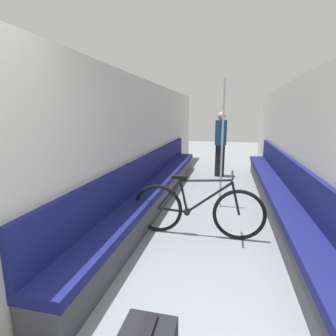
{
  "coord_description": "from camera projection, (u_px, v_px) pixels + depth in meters",
  "views": [
    {
      "loc": [
        0.19,
        -0.78,
        1.65
      ],
      "look_at": [
        -0.97,
        4.28,
        0.56
      ],
      "focal_mm": 28.0,
      "sensor_mm": 36.0,
      "label": 1
    }
  ],
  "objects": [
    {
      "name": "wall_right",
      "position": [
        300.0,
        148.0,
        4.15
      ],
      "size": [
        0.1,
        10.62,
        2.23
      ],
      "primitive_type": "cube",
      "color": "beige",
      "rests_on": "ground"
    },
    {
      "name": "passenger_standing",
      "position": [
        221.0,
        143.0,
        6.87
      ],
      "size": [
        0.3,
        0.3,
        1.69
      ],
      "rotation": [
        0.0,
        0.0,
        -0.84
      ],
      "color": "black",
      "rests_on": "ground"
    },
    {
      "name": "bench_seat_row_right",
      "position": [
        279.0,
        194.0,
        4.42
      ],
      "size": [
        0.42,
        6.52,
        0.92
      ],
      "color": "#3D3D42",
      "rests_on": "ground"
    },
    {
      "name": "bench_seat_row_left",
      "position": [
        157.0,
        187.0,
        4.89
      ],
      "size": [
        0.42,
        6.52,
        0.92
      ],
      "color": "#3D3D42",
      "rests_on": "ground"
    },
    {
      "name": "wall_left",
      "position": [
        143.0,
        144.0,
        4.72
      ],
      "size": [
        0.1,
        10.62,
        2.23
      ],
      "primitive_type": "cube",
      "color": "beige",
      "rests_on": "ground"
    },
    {
      "name": "bicycle",
      "position": [
        197.0,
        210.0,
        3.54
      ],
      "size": [
        1.79,
        0.46,
        0.89
      ],
      "rotation": [
        0.0,
        0.0,
        0.22
      ],
      "color": "black",
      "rests_on": "ground"
    },
    {
      "name": "grab_pole_near",
      "position": [
        222.0,
        147.0,
        4.53
      ],
      "size": [
        0.08,
        0.08,
        2.21
      ],
      "color": "gray",
      "rests_on": "ground"
    }
  ]
}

